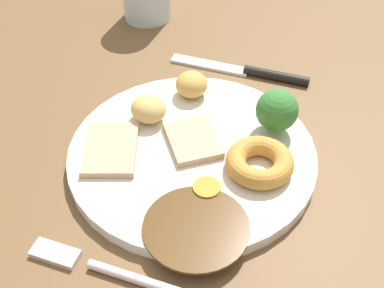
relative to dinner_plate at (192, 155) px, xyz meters
The scene contains 12 objects.
dining_table 3.86cm from the dinner_plate, 54.09° to the left, with size 120.00×84.00×3.60cm, color brown.
dinner_plate is the anchor object (origin of this frame).
gravy_pool 10.44cm from the dinner_plate, 153.62° to the right, with size 10.07×10.07×0.30cm, color #563819.
meat_slice_main 1.65cm from the dinner_plate, 20.57° to the left, with size 6.60×5.07×0.80cm, color tan.
meat_slice_under 8.73cm from the dinner_plate, 115.39° to the left, with size 7.82×5.46×0.80cm, color tan.
yorkshire_pudding 7.65cm from the dinner_plate, 87.72° to the right, with size 7.05×7.05×2.11cm, color #C68938.
roast_potato_left 10.05cm from the dinner_plate, 24.53° to the left, with size 3.80×3.85×2.98cm, color tan.
roast_potato_right 7.49cm from the dinner_plate, 67.45° to the left, with size 3.74×4.10×2.93cm, color #D8B260.
carrot_coin_front 5.84cm from the dinner_plate, 141.12° to the right, with size 2.81×2.81×0.50cm, color orange.
broccoli_floret 10.40cm from the dinner_plate, 45.91° to the right, with size 4.66×4.66×5.21cm.
fork 16.16cm from the dinner_plate, behind, with size 2.60×15.32×0.90cm.
knife 17.57cm from the dinner_plate, ahead, with size 3.11×18.56×1.20cm.
Camera 1 is at (-38.69, -18.99, 44.29)cm, focal length 49.26 mm.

